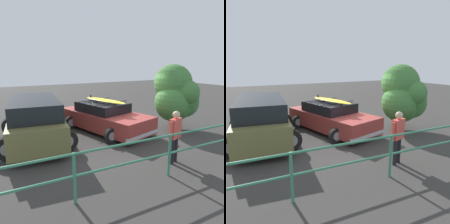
{
  "view_description": "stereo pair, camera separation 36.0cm",
  "coord_description": "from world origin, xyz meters",
  "views": [
    {
      "loc": [
        4.98,
        7.84,
        2.92
      ],
      "look_at": [
        0.69,
        0.25,
        0.95
      ],
      "focal_mm": 35.0,
      "sensor_mm": 36.0,
      "label": 1
    },
    {
      "loc": [
        4.67,
        8.01,
        2.92
      ],
      "look_at": [
        0.69,
        0.25,
        0.95
      ],
      "focal_mm": 35.0,
      "sensor_mm": 36.0,
      "label": 2
    }
  ],
  "objects": [
    {
      "name": "ground_plane",
      "position": [
        0.0,
        0.0,
        -0.01
      ],
      "size": [
        44.0,
        44.0,
        0.02
      ],
      "primitive_type": "cube",
      "color": "#383533",
      "rests_on": "ground"
    },
    {
      "name": "sedan_car",
      "position": [
        0.7,
        -0.39,
        0.6
      ],
      "size": [
        2.99,
        4.58,
        1.52
      ],
      "color": "#9E3833",
      "rests_on": "ground"
    },
    {
      "name": "suv_car",
      "position": [
        3.63,
        -0.33,
        0.86
      ],
      "size": [
        2.88,
        4.63,
        1.66
      ],
      "color": "brown",
      "rests_on": "ground"
    },
    {
      "name": "person_bystander",
      "position": [
        0.41,
        3.48,
        0.95
      ],
      "size": [
        0.59,
        0.31,
        1.58
      ],
      "color": "black",
      "rests_on": "ground"
    },
    {
      "name": "railing_fence",
      "position": [
        1.09,
        3.98,
        0.78
      ],
      "size": [
        10.29,
        0.44,
        1.15
      ],
      "color": "#387F5B",
      "rests_on": "ground"
    },
    {
      "name": "bush_near_left",
      "position": [
        -2.1,
        0.99,
        1.51
      ],
      "size": [
        2.17,
        2.1,
        2.87
      ],
      "color": "#4C3828",
      "rests_on": "ground"
    }
  ]
}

